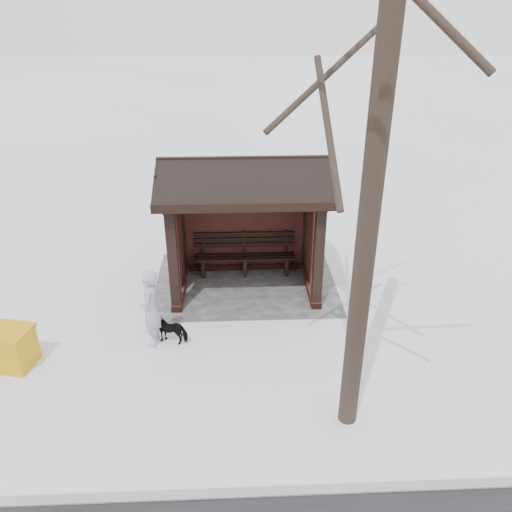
{
  "coord_description": "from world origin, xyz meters",
  "views": [
    {
      "loc": [
        0.2,
        10.04,
        5.85
      ],
      "look_at": [
        -0.21,
        0.8,
        1.2
      ],
      "focal_mm": 35.0,
      "sensor_mm": 36.0,
      "label": 1
    }
  ],
  "objects_px": {
    "pedestrian": "(151,308)",
    "grit_bin": "(5,347)",
    "bus_shelter": "(245,197)",
    "dog": "(172,328)"
  },
  "relations": [
    {
      "from": "pedestrian",
      "to": "grit_bin",
      "type": "height_order",
      "value": "pedestrian"
    },
    {
      "from": "bus_shelter",
      "to": "pedestrian",
      "type": "bearing_deg",
      "value": 50.47
    },
    {
      "from": "bus_shelter",
      "to": "dog",
      "type": "distance_m",
      "value": 3.21
    },
    {
      "from": "pedestrian",
      "to": "dog",
      "type": "distance_m",
      "value": 0.61
    },
    {
      "from": "dog",
      "to": "grit_bin",
      "type": "relative_size",
      "value": 0.62
    },
    {
      "from": "grit_bin",
      "to": "bus_shelter",
      "type": "bearing_deg",
      "value": -135.71
    },
    {
      "from": "pedestrian",
      "to": "dog",
      "type": "height_order",
      "value": "pedestrian"
    },
    {
      "from": "dog",
      "to": "grit_bin",
      "type": "height_order",
      "value": "grit_bin"
    },
    {
      "from": "pedestrian",
      "to": "grit_bin",
      "type": "relative_size",
      "value": 1.42
    },
    {
      "from": "bus_shelter",
      "to": "grit_bin",
      "type": "relative_size",
      "value": 3.27
    }
  ]
}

